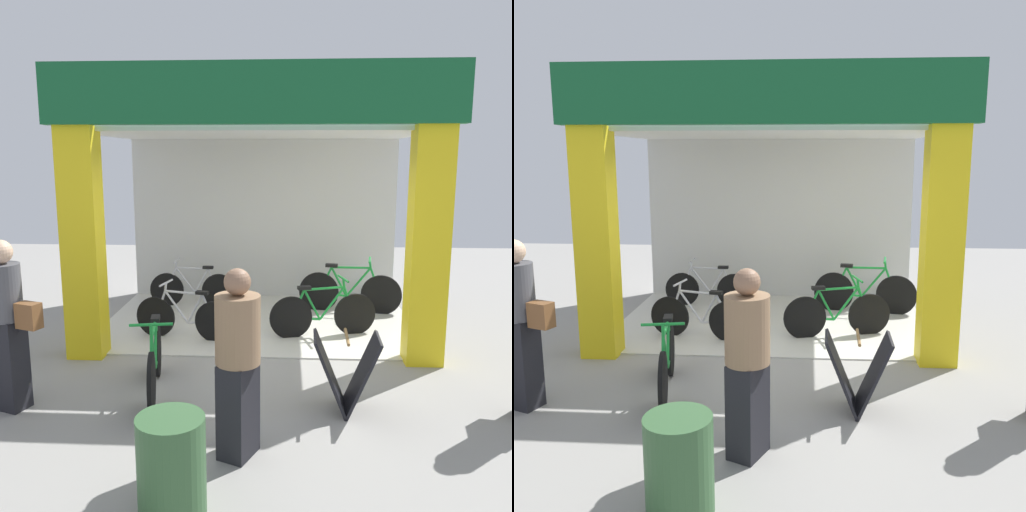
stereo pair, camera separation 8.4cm
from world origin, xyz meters
TOP-DOWN VIEW (x-y plane):
  - ground_plane at (0.00, 0.00)m, footprint 17.14×17.14m
  - shop_facade at (0.00, 1.53)m, footprint 4.77×3.41m
  - bicycle_inside_0 at (-1.13, 2.29)m, footprint 1.44×0.39m
  - bicycle_inside_1 at (1.42, 2.08)m, footprint 1.60×0.44m
  - bicycle_inside_2 at (0.92, 0.87)m, footprint 1.48×0.46m
  - bicycle_inside_3 at (-0.96, 0.66)m, footprint 1.41×0.43m
  - bicycle_parked_0 at (-0.96, -1.03)m, footprint 0.42×1.53m
  - sandwich_board_sign at (1.00, -1.34)m, footprint 0.66×0.49m
  - pedestrian_0 at (0.02, -2.20)m, footprint 0.49×0.49m
  - pedestrian_1 at (-2.29, -1.47)m, footprint 0.63×0.43m
  - trash_bin at (-0.37, -2.97)m, footprint 0.48×0.48m

SIDE VIEW (x-z plane):
  - ground_plane at x=0.00m, z-range 0.00..0.00m
  - bicycle_inside_3 at x=-0.96m, z-range -0.08..0.71m
  - bicycle_inside_0 at x=-1.13m, z-range -0.08..0.71m
  - bicycle_inside_2 at x=0.92m, z-range -0.08..0.75m
  - bicycle_parked_0 at x=-0.96m, z-range -0.09..0.77m
  - bicycle_inside_1 at x=1.42m, z-range -0.09..0.80m
  - trash_bin at x=-0.37m, z-range 0.00..0.72m
  - sandwich_board_sign at x=1.00m, z-range 0.00..0.77m
  - pedestrian_0 at x=0.02m, z-range 0.03..1.63m
  - pedestrian_1 at x=-2.29m, z-range 0.04..1.73m
  - shop_facade at x=0.00m, z-range 0.11..3.61m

